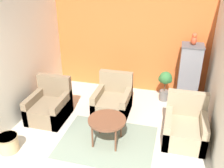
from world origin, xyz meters
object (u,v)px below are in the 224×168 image
(coffee_table, at_px, (107,121))
(armchair_left, at_px, (50,107))
(armchair_right, at_px, (185,128))
(armchair_middle, at_px, (113,102))
(potted_plant, at_px, (165,82))
(birdcage, at_px, (189,75))
(wicker_basket, at_px, (8,143))
(parrot, at_px, (194,39))

(coffee_table, bearing_deg, armchair_left, 160.99)
(armchair_right, bearing_deg, armchair_middle, 159.05)
(potted_plant, bearing_deg, armchair_left, -148.69)
(birdcage, relative_size, wicker_basket, 3.94)
(coffee_table, xyz_separation_m, armchair_right, (1.40, 0.45, -0.20))
(armchair_right, bearing_deg, potted_plant, 108.36)
(armchair_right, xyz_separation_m, wicker_basket, (-3.07, -1.13, -0.10))
(armchair_left, height_order, birdcage, birdcage)
(armchair_middle, height_order, parrot, parrot)
(parrot, bearing_deg, armchair_right, -91.30)
(armchair_right, bearing_deg, wicker_basket, -159.72)
(birdcage, bearing_deg, wicker_basket, -139.54)
(potted_plant, xyz_separation_m, wicker_basket, (-2.58, -2.61, -0.31))
(armchair_left, bearing_deg, armchair_middle, 23.70)
(parrot, bearing_deg, armchair_left, -152.92)
(potted_plant, bearing_deg, parrot, 4.36)
(armchair_left, bearing_deg, coffee_table, -19.01)
(coffee_table, xyz_separation_m, birdcage, (1.44, 1.96, 0.25))
(parrot, height_order, potted_plant, parrot)
(armchair_right, height_order, armchair_middle, same)
(potted_plant, distance_m, wicker_basket, 3.68)
(armchair_left, relative_size, armchair_middle, 1.00)
(wicker_basket, bearing_deg, parrot, 40.48)
(armchair_right, distance_m, armchair_middle, 1.68)
(armchair_middle, bearing_deg, coffee_table, -80.99)
(armchair_right, xyz_separation_m, parrot, (0.03, 1.51, 1.31))
(coffee_table, height_order, potted_plant, potted_plant)
(birdcage, relative_size, potted_plant, 1.91)
(armchair_left, xyz_separation_m, birdcage, (2.88, 1.47, 0.45))
(coffee_table, bearing_deg, birdcage, 53.80)
(armchair_left, distance_m, birdcage, 3.26)
(parrot, xyz_separation_m, wicker_basket, (-3.10, -2.65, -1.41))
(birdcage, height_order, potted_plant, birdcage)
(coffee_table, distance_m, parrot, 2.68)
(armchair_left, xyz_separation_m, wicker_basket, (-0.23, -1.18, -0.10))
(parrot, bearing_deg, coffee_table, -126.17)
(armchair_right, xyz_separation_m, armchair_middle, (-1.57, 0.60, 0.00))
(birdcage, bearing_deg, parrot, 90.00)
(armchair_left, xyz_separation_m, potted_plant, (2.35, 1.43, 0.21))
(parrot, height_order, wicker_basket, parrot)
(coffee_table, bearing_deg, armchair_right, 17.87)
(armchair_middle, xyz_separation_m, wicker_basket, (-1.50, -1.74, -0.10))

